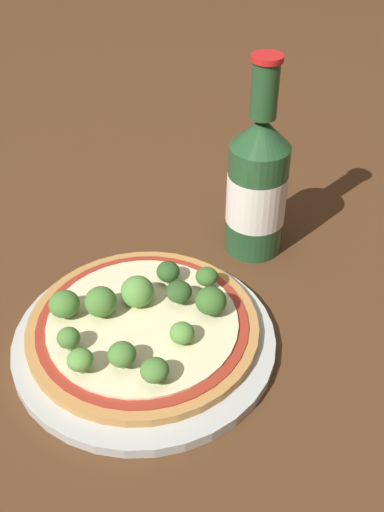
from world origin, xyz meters
TOP-DOWN VIEW (x-y plane):
  - ground_plane at (0.00, 0.00)m, footprint 3.00×3.00m
  - plate at (-0.01, 0.01)m, footprint 0.28×0.28m
  - pizza at (-0.02, 0.02)m, footprint 0.24×0.24m
  - broccoli_floret_0 at (0.03, -0.01)m, footprint 0.03×0.03m
  - broccoli_floret_1 at (0.05, 0.08)m, footprint 0.02×0.02m
  - broccoli_floret_2 at (0.02, 0.05)m, footprint 0.03×0.03m
  - broccoli_floret_3 at (-0.06, 0.02)m, footprint 0.03×0.03m
  - broccoli_floret_4 at (-0.02, 0.04)m, footprint 0.04×0.04m
  - broccoli_floret_5 at (-0.03, -0.05)m, footprint 0.03×0.03m
  - broccoli_floret_6 at (0.01, 0.08)m, footprint 0.03×0.03m
  - broccoli_floret_7 at (-0.08, -0.03)m, footprint 0.02×0.02m
  - broccoli_floret_8 at (-0.10, 0.02)m, footprint 0.03×0.03m
  - broccoli_floret_9 at (0.06, 0.03)m, footprint 0.03×0.03m
  - broccoli_floret_10 at (-0.06, -0.06)m, footprint 0.03×0.03m
  - broccoli_floret_11 at (0.01, -0.06)m, footprint 0.03×0.03m
  - beer_bottle at (0.10, 0.19)m, footprint 0.07×0.07m

SIDE VIEW (x-z plane):
  - ground_plane at x=0.00m, z-range 0.00..0.00m
  - plate at x=-0.01m, z-range 0.00..0.01m
  - pizza at x=-0.02m, z-range 0.01..0.03m
  - broccoli_floret_0 at x=0.03m, z-range 0.03..0.05m
  - broccoli_floret_1 at x=0.05m, z-range 0.03..0.05m
  - broccoli_floret_6 at x=0.01m, z-range 0.03..0.05m
  - broccoli_floret_7 at x=-0.08m, z-range 0.03..0.05m
  - broccoli_floret_8 at x=-0.10m, z-range 0.03..0.06m
  - broccoli_floret_4 at x=-0.02m, z-range 0.02..0.06m
  - broccoli_floret_11 at x=0.01m, z-range 0.03..0.05m
  - broccoli_floret_2 at x=0.02m, z-range 0.03..0.05m
  - broccoli_floret_10 at x=-0.06m, z-range 0.03..0.06m
  - broccoli_floret_9 at x=0.06m, z-range 0.03..0.06m
  - broccoli_floret_5 at x=-0.03m, z-range 0.03..0.06m
  - broccoli_floret_3 at x=-0.06m, z-range 0.03..0.06m
  - beer_bottle at x=0.10m, z-range -0.03..0.22m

